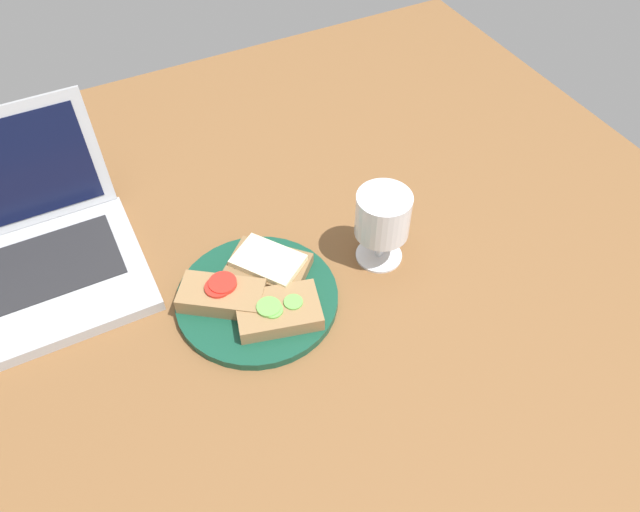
{
  "coord_description": "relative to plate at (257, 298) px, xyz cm",
  "views": [
    {
      "loc": [
        -24.33,
        -50.88,
        76.09
      ],
      "look_at": [
        3.03,
        3.04,
        8.0
      ],
      "focal_mm": 35.0,
      "sensor_mm": 36.0,
      "label": 1
    }
  ],
  "objects": [
    {
      "name": "wooden_table",
      "position": [
        7.19,
        -3.24,
        -2.17
      ],
      "size": [
        140.0,
        140.0,
        3.0
      ],
      "primitive_type": "cube",
      "color": "brown",
      "rests_on": "ground"
    },
    {
      "name": "plate",
      "position": [
        0.0,
        0.0,
        0.0
      ],
      "size": [
        23.76,
        23.76,
        1.34
      ],
      "primitive_type": "cylinder",
      "color": "#144733",
      "rests_on": "wooden_table"
    },
    {
      "name": "sandwich_with_tomato",
      "position": [
        -4.8,
        1.31,
        2.08
      ],
      "size": [
        13.31,
        11.89,
        3.22
      ],
      "color": "#937047",
      "rests_on": "plate"
    },
    {
      "name": "sandwich_with_cucumber",
      "position": [
        1.31,
        -4.81,
        1.91
      ],
      "size": [
        13.2,
        10.27,
        2.84
      ],
      "color": "#937047",
      "rests_on": "plate"
    },
    {
      "name": "sandwich_with_cheese",
      "position": [
        3.5,
        3.56,
        1.98
      ],
      "size": [
        13.65,
        13.71,
        2.81
      ],
      "color": "brown",
      "rests_on": "plate"
    },
    {
      "name": "wine_glass",
      "position": [
        20.45,
        -0.4,
        7.78
      ],
      "size": [
        8.2,
        8.2,
        12.6
      ],
      "color": "white",
      "rests_on": "wooden_table"
    },
    {
      "name": "laptop",
      "position": [
        -29.64,
        20.94,
        3.03
      ],
      "size": [
        34.23,
        29.93,
        20.65
      ],
      "color": "#ADAFB5",
      "rests_on": "wooden_table"
    }
  ]
}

